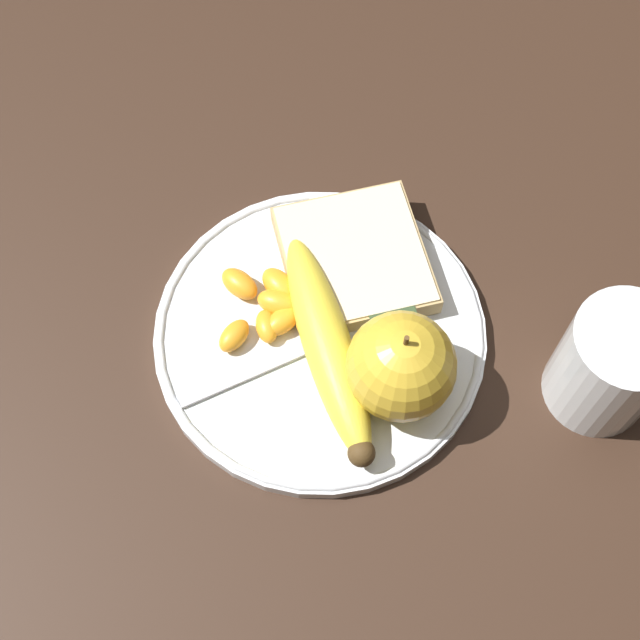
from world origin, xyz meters
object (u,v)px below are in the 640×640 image
Objects in this scene: juice_glass at (610,366)px; jam_packet at (393,323)px; apple at (401,366)px; bread_slice at (354,259)px; fork at (317,342)px; plate at (320,333)px; banana at (324,348)px.

juice_glass is 2.18× the size of jam_packet.
apple is 2.03× the size of jam_packet.
bread_slice reaches higher than fork.
fork is (0.01, -0.00, 0.01)m from plate.
juice_glass is 0.80× the size of bread_slice.
apple is 0.06m from jam_packet.
juice_glass is at bearing 68.38° from banana.
fork is (-0.05, -0.05, -0.04)m from apple.
juice_glass is 0.15m from apple.
apple is at bearing -13.80° from jam_packet.
apple reaches higher than jam_packet.
plate is 0.01m from fork.
banana is (0.02, -0.00, 0.02)m from plate.
banana reaches higher than jam_packet.
bread_slice is at bearing -179.40° from apple.
bread_slice and jam_packet have the same top height.
bread_slice is (-0.07, 0.05, -0.01)m from banana.
jam_packet is at bearing 166.20° from apple.
plate is at bearing -144.71° from apple.
banana is 0.06m from jam_packet.
apple is 0.75× the size of bread_slice.
bread_slice is 2.71× the size of jam_packet.
juice_glass is 0.21m from bread_slice.
juice_glass is at bearing 45.15° from bread_slice.
plate is 5.88× the size of jam_packet.
fork is at bearing -172.66° from banana.
plate is at bearing 53.29° from fork.
juice_glass is 0.50× the size of banana.
apple is at bearing 50.36° from banana.
fork is (0.06, -0.05, -0.01)m from bread_slice.
juice_glass is at bearing 57.71° from jam_packet.
juice_glass is 1.07× the size of apple.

